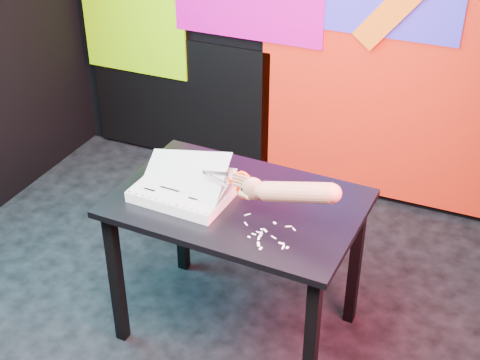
% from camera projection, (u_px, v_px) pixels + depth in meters
% --- Properties ---
extents(room, '(3.01, 3.01, 2.71)m').
position_uv_depth(room, '(161.00, 67.00, 2.60)').
color(room, black).
rests_on(room, ground).
extents(backdrop, '(2.88, 0.05, 2.08)m').
position_uv_depth(backdrop, '(296.00, 44.00, 3.93)').
color(backdrop, red).
rests_on(backdrop, ground).
extents(work_table, '(1.09, 0.75, 0.75)m').
position_uv_depth(work_table, '(238.00, 220.00, 2.94)').
color(work_table, black).
rests_on(work_table, ground).
extents(printout_stack, '(0.43, 0.32, 0.21)m').
position_uv_depth(printout_stack, '(183.00, 191.00, 2.90)').
color(printout_stack, white).
rests_on(printout_stack, work_table).
extents(scissors, '(0.23, 0.04, 0.13)m').
position_uv_depth(scissors, '(240.00, 184.00, 2.72)').
color(scissors, '#B9B9B9').
rests_on(scissors, printout_stack).
extents(hand_forearm, '(0.46, 0.12, 0.18)m').
position_uv_depth(hand_forearm, '(289.00, 191.00, 2.60)').
color(hand_forearm, brown).
rests_on(hand_forearm, work_table).
extents(paper_clippings, '(0.25, 0.21, 0.00)m').
position_uv_depth(paper_clippings, '(267.00, 235.00, 2.67)').
color(paper_clippings, silver).
rests_on(paper_clippings, work_table).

